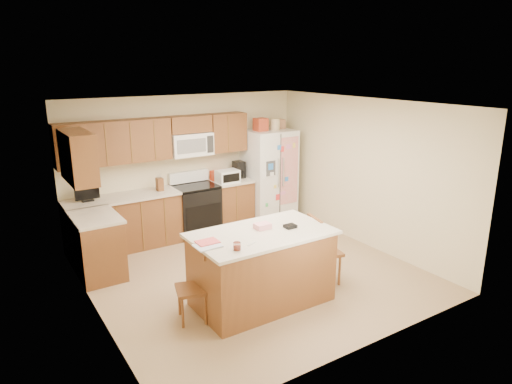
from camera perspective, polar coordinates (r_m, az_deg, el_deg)
ground at (r=6.97m, az=-0.48°, el=-10.01°), size 4.50×4.50×0.00m
room_shell at (r=6.47m, az=-0.50°, el=1.54°), size 4.60×4.60×2.52m
cabinetry at (r=7.78m, az=-13.76°, el=-0.47°), size 3.36×1.56×2.15m
stove at (r=8.38m, az=-7.55°, el=-2.11°), size 0.76×0.65×1.13m
refrigerator at (r=8.95m, az=1.64°, el=2.16°), size 0.90×0.79×2.04m
island at (r=5.97m, az=0.71°, el=-9.39°), size 1.83×1.04×1.07m
windsor_chair_left at (r=5.67m, az=-7.84°, el=-11.84°), size 0.45×0.47×0.88m
windsor_chair_back at (r=6.51m, az=-3.17°, el=-7.83°), size 0.44×0.43×0.90m
windsor_chair_right at (r=6.57m, az=8.38°, el=-7.35°), size 0.49×0.51×0.99m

